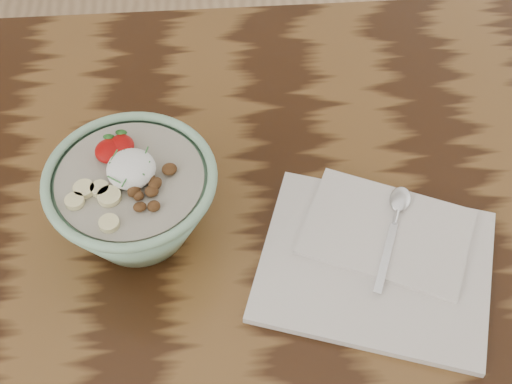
# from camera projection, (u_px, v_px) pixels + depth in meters

# --- Properties ---
(table) EXTENTS (1.60, 0.90, 0.75)m
(table) POSITION_uv_depth(u_px,v_px,m) (142.00, 281.00, 0.97)
(table) COLOR black
(table) RESTS_ON ground
(breakfast_bowl) EXTENTS (0.20, 0.20, 0.14)m
(breakfast_bowl) POSITION_uv_depth(u_px,v_px,m) (134.00, 199.00, 0.85)
(breakfast_bowl) COLOR #88B793
(breakfast_bowl) RESTS_ON table
(napkin) EXTENTS (0.33, 0.30, 0.02)m
(napkin) POSITION_uv_depth(u_px,v_px,m) (378.00, 258.00, 0.87)
(napkin) COLOR silver
(napkin) RESTS_ON table
(spoon) EXTENTS (0.08, 0.16, 0.01)m
(spoon) POSITION_uv_depth(u_px,v_px,m) (397.00, 213.00, 0.90)
(spoon) COLOR silver
(spoon) RESTS_ON napkin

